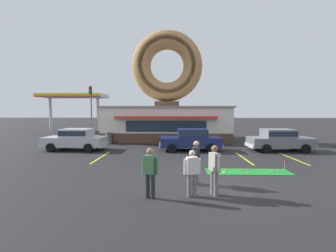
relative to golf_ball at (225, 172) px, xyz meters
name	(u,v)px	position (x,y,z in m)	size (l,w,h in m)	color
ground_plane	(209,184)	(-1.00, -1.61, -0.05)	(160.00, 160.00, 0.00)	#232326
donut_shop_building	(167,103)	(-3.19, 12.33, 3.69)	(12.30, 6.75, 10.96)	brown
putting_mat	(248,172)	(1.14, 0.20, -0.04)	(4.00, 1.10, 0.03)	#1E842D
mini_donut_near_left	(248,170)	(1.19, 0.42, 0.00)	(0.13, 0.13, 0.04)	brown
mini_donut_near_right	(273,171)	(2.38, 0.35, 0.00)	(0.13, 0.13, 0.04)	#D8667F
mini_donut_mid_left	(216,172)	(-0.42, -0.04, 0.00)	(0.13, 0.13, 0.04)	brown
mini_donut_mid_centre	(224,173)	(-0.06, -0.06, 0.00)	(0.13, 0.13, 0.04)	#E5C666
mini_donut_mid_right	(241,170)	(0.90, 0.47, 0.00)	(0.13, 0.13, 0.04)	#A5724C
mini_donut_far_left	(248,172)	(1.09, 0.01, 0.00)	(0.13, 0.13, 0.04)	#D17F47
mini_donut_far_centre	(226,170)	(0.11, 0.37, 0.00)	(0.13, 0.13, 0.04)	#A5724C
mini_donut_far_right	(278,172)	(2.54, 0.16, 0.00)	(0.13, 0.13, 0.04)	#A5724C
golf_ball	(225,172)	(0.00, 0.00, 0.00)	(0.04, 0.04, 0.04)	white
putting_flag_pin	(285,163)	(2.93, 0.27, 0.39)	(0.13, 0.01, 0.55)	silver
car_silver	(76,139)	(-9.79, 5.88, 0.82)	(4.60, 2.07, 1.60)	#B2B5BA
car_navy	(191,139)	(-1.19, 5.98, 0.82)	(4.61, 2.09, 1.60)	navy
car_grey	(279,139)	(5.24, 5.99, 0.82)	(4.62, 2.10, 1.60)	slate
pedestrian_blue_sweater_man	(196,160)	(-1.53, -1.64, 0.93)	(0.26, 0.60, 1.76)	#474C66
pedestrian_hooded_kid	(192,171)	(-1.79, -2.92, 0.84)	(0.58, 0.32, 1.62)	slate
pedestrian_leather_jacket_man	(214,167)	(-1.00, -2.78, 0.94)	(0.38, 0.55, 1.77)	slate
pedestrian_clipboard_woman	(150,170)	(-3.22, -3.12, 0.91)	(0.57, 0.36, 1.73)	#232328
trash_bin	(109,138)	(-8.26, 9.06, 0.45)	(0.57, 0.57, 0.97)	#51565B
traffic_light_pole	(91,104)	(-12.15, 15.39, 3.66)	(0.28, 0.47, 5.80)	#595B60
gas_station_canopy	(74,97)	(-16.97, 21.54, 4.81)	(9.00, 4.46, 5.30)	silver
parking_stripe_far_left	(101,157)	(-7.09, 3.39, -0.05)	(0.12, 3.60, 0.01)	yellow
parking_stripe_left	(148,158)	(-4.09, 3.39, -0.05)	(0.12, 3.60, 0.01)	yellow
parking_stripe_mid_left	(196,158)	(-1.09, 3.39, -0.05)	(0.12, 3.60, 0.01)	yellow
parking_stripe_centre	(244,158)	(1.91, 3.39, -0.05)	(0.12, 3.60, 0.01)	yellow
parking_stripe_mid_right	(293,158)	(4.91, 3.39, -0.05)	(0.12, 3.60, 0.01)	yellow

